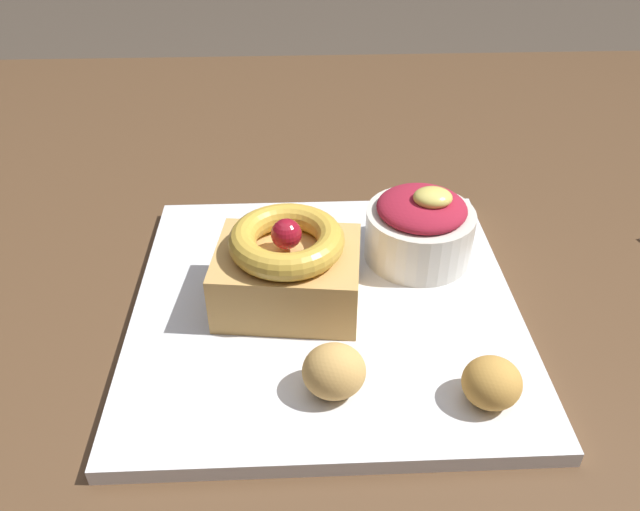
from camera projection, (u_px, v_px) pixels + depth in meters
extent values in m
cube|color=brown|center=(295.00, 275.00, 0.55)|extent=(1.51, 1.04, 0.04)
cube|color=white|center=(321.00, 307.00, 0.48)|extent=(0.29, 0.29, 0.01)
cube|color=tan|center=(283.00, 277.00, 0.46)|extent=(0.11, 0.09, 0.05)
torus|color=gold|center=(282.00, 240.00, 0.44)|extent=(0.09, 0.09, 0.02)
sphere|color=maroon|center=(282.00, 234.00, 0.44)|extent=(0.02, 0.02, 0.02)
cylinder|color=silver|center=(415.00, 234.00, 0.51)|extent=(0.09, 0.09, 0.04)
ellipsoid|color=#A31E33|center=(418.00, 208.00, 0.49)|extent=(0.07, 0.07, 0.02)
ellipsoid|color=#EAD666|center=(428.00, 198.00, 0.48)|extent=(0.03, 0.03, 0.01)
ellipsoid|color=gold|center=(486.00, 383.00, 0.39)|extent=(0.04, 0.04, 0.03)
ellipsoid|color=tan|center=(329.00, 371.00, 0.39)|extent=(0.04, 0.04, 0.04)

